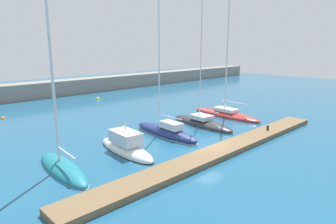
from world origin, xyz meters
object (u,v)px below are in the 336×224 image
sailboat_charcoal_fourth (202,123)px  dock_bollard (268,128)px  motorboat_white_second (126,147)px  sailboat_red_fifth (226,113)px  sailboat_teal_nearest (63,167)px  mooring_buoy_orange (3,119)px  sailboat_navy_third (166,131)px  mooring_buoy_yellow (98,99)px

sailboat_charcoal_fourth → dock_bollard: (1.90, -6.25, 0.35)m
motorboat_white_second → sailboat_red_fifth: size_ratio=0.41×
sailboat_teal_nearest → motorboat_white_second: size_ratio=1.78×
sailboat_teal_nearest → mooring_buoy_orange: size_ratio=23.19×
sailboat_navy_third → sailboat_teal_nearest: bearing=97.8°
motorboat_white_second → sailboat_red_fifth: sailboat_red_fifth is taller
sailboat_teal_nearest → mooring_buoy_yellow: (15.75, 21.58, -0.24)m
sailboat_charcoal_fourth → sailboat_red_fifth: 5.13m
dock_bollard → mooring_buoy_orange: bearing=124.0°
sailboat_charcoal_fourth → dock_bollard: sailboat_charcoal_fourth is taller
motorboat_white_second → mooring_buoy_yellow: 24.02m
sailboat_navy_third → sailboat_charcoal_fourth: (5.04, -0.04, -0.12)m
sailboat_charcoal_fourth → sailboat_red_fifth: sailboat_red_fifth is taller
sailboat_teal_nearest → dock_bollard: sailboat_teal_nearest is taller
sailboat_red_fifth → mooring_buoy_yellow: 20.60m
sailboat_red_fifth → sailboat_navy_third: bearing=95.8°
sailboat_navy_third → dock_bollard: size_ratio=28.04×
sailboat_red_fifth → motorboat_white_second: bearing=98.2°
sailboat_teal_nearest → sailboat_navy_third: size_ratio=1.01×
motorboat_white_second → mooring_buoy_yellow: (10.63, 21.54, -0.37)m
sailboat_teal_nearest → sailboat_charcoal_fourth: size_ratio=0.95×
sailboat_navy_third → sailboat_red_fifth: (10.13, 0.56, -0.05)m
sailboat_red_fifth → mooring_buoy_yellow: sailboat_red_fifth is taller
sailboat_teal_nearest → dock_bollard: bearing=-102.5°
sailboat_teal_nearest → mooring_buoy_orange: (1.53, 18.02, -0.24)m
mooring_buoy_orange → dock_bollard: bearing=-56.0°
sailboat_teal_nearest → sailboat_red_fifth: 20.53m
mooring_buoy_orange → sailboat_charcoal_fourth: bearing=-51.0°
motorboat_white_second → sailboat_charcoal_fourth: bearing=-80.1°
sailboat_charcoal_fourth → mooring_buoy_yellow: size_ratio=20.00×
motorboat_white_second → mooring_buoy_yellow: size_ratio=10.73×
sailboat_red_fifth → sailboat_teal_nearest: bearing=96.9°
motorboat_white_second → sailboat_red_fifth: bearing=-79.5°
sailboat_red_fifth → mooring_buoy_orange: sailboat_red_fifth is taller
motorboat_white_second → dock_bollard: bearing=-108.9°
motorboat_white_second → mooring_buoy_orange: motorboat_white_second is taller
mooring_buoy_orange → mooring_buoy_yellow: size_ratio=0.82×
sailboat_navy_third → mooring_buoy_yellow: 21.31m
mooring_buoy_yellow → dock_bollard: bearing=-86.7°
motorboat_white_second → sailboat_charcoal_fourth: size_ratio=0.54×
sailboat_teal_nearest → sailboat_red_fifth: (20.47, 1.54, 0.09)m
mooring_buoy_orange → mooring_buoy_yellow: bearing=14.1°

